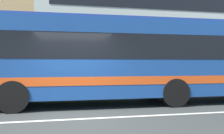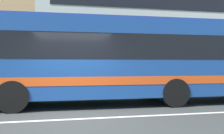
# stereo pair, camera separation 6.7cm
# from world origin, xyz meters

# --- Properties ---
(ground_plane) EXTENTS (160.00, 160.00, 0.00)m
(ground_plane) POSITION_xyz_m (0.00, 0.00, 0.00)
(ground_plane) COLOR #3A3E3C
(lane_centre_line) EXTENTS (60.00, 0.16, 0.01)m
(lane_centre_line) POSITION_xyz_m (0.00, 0.00, 0.00)
(lane_centre_line) COLOR silver
(lane_centre_line) RESTS_ON ground_plane
(hedge_row_far) EXTENTS (12.91, 1.10, 1.11)m
(hedge_row_far) POSITION_xyz_m (-3.25, 5.97, 0.56)
(hedge_row_far) COLOR #2F6927
(hedge_row_far) RESTS_ON ground_plane
(apartment_block_right) EXTENTS (24.80, 9.20, 11.75)m
(apartment_block_right) POSITION_xyz_m (10.28, 15.18, 5.87)
(apartment_block_right) COLOR silver
(apartment_block_right) RESTS_ON ground_plane
(transit_bus) EXTENTS (11.39, 2.72, 3.16)m
(transit_bus) POSITION_xyz_m (2.84, 2.33, 1.74)
(transit_bus) COLOR #1C4691
(transit_bus) RESTS_ON ground_plane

